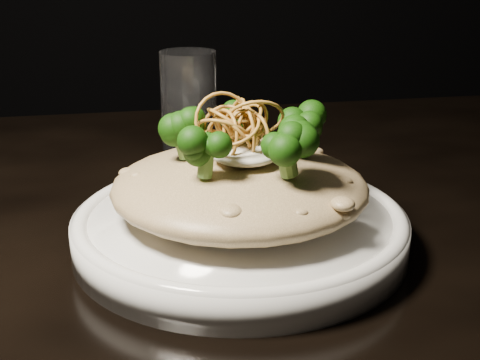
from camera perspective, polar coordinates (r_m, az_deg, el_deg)
The scene contains 7 objects.
table at distance 0.61m, azimuth 1.21°, elevation -10.44°, with size 1.10×0.80×0.75m.
plate at distance 0.52m, azimuth 0.00°, elevation -4.31°, with size 0.26×0.26×0.03m, color white.
risotto at distance 0.51m, azimuth -0.03°, elevation -0.58°, with size 0.20×0.20×0.04m, color brown.
broccoli at distance 0.49m, azimuth 0.11°, elevation 3.68°, with size 0.11×0.11×0.04m, color black, non-canonical shape.
cheese at distance 0.50m, azimuth 0.45°, elevation 2.29°, with size 0.05×0.05×0.01m, color silver.
shallots at distance 0.50m, azimuth -0.21°, elevation 4.94°, with size 0.05×0.05×0.03m, color olive, non-canonical shape.
drinking_glass at distance 0.75m, azimuth -4.39°, elevation 6.74°, with size 0.06×0.06×0.11m, color silver.
Camera 1 is at (-0.11, -0.52, 0.98)m, focal length 50.00 mm.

